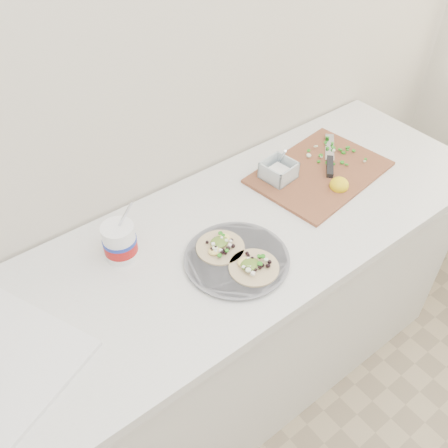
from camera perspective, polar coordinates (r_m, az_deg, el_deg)
counter at (r=1.83m, az=-6.06°, el=-14.56°), size 2.44×0.66×0.90m
taco_plate at (r=1.47m, az=1.47°, el=-3.80°), size 0.31×0.31×0.04m
tub at (r=1.49m, az=-11.77°, el=-1.72°), size 0.10×0.10×0.22m
cutboard at (r=1.82m, az=10.49°, el=6.18°), size 0.51×0.39×0.07m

